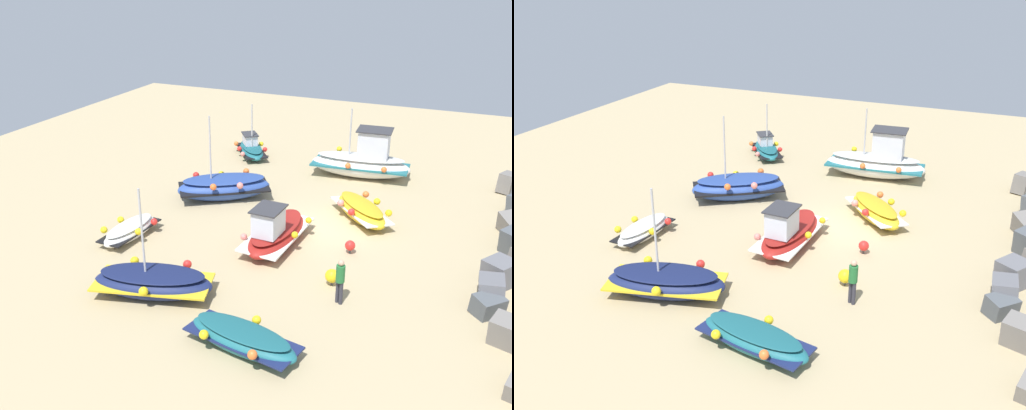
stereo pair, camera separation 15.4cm
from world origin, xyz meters
The scene contains 12 objects.
ground_plane centered at (0.00, 0.00, 0.00)m, with size 48.81×48.81×0.00m, color tan.
fishing_boat_0 centered at (2.31, -1.25, 0.63)m, with size 4.58×2.32×2.05m.
fishing_boat_1 centered at (-1.47, -5.54, 0.63)m, with size 4.13×4.91×4.33m.
fishing_boat_2 centered at (7.67, -3.89, 0.52)m, with size 2.85×4.69×4.14m.
fishing_boat_3 centered at (-7.33, 0.07, 0.88)m, with size 2.81×5.62×3.86m.
fishing_boat_4 centered at (9.29, 0.41, 0.41)m, with size 2.10×4.04×0.86m.
fishing_boat_5 centered at (-8.18, -7.02, 0.45)m, with size 3.50×3.06×3.27m.
fishing_boat_6 centered at (-1.68, 1.45, 0.48)m, with size 3.73×3.58×1.01m.
fishing_boat_7 centered at (4.16, -7.33, 0.36)m, with size 3.27×1.78×0.76m.
person_walking centered at (5.54, 2.45, 1.00)m, with size 0.32×0.32×1.73m.
mooring_buoy_0 centered at (4.48, 1.87, 0.40)m, with size 0.52×0.52×0.66m.
mooring_buoy_1 centered at (1.76, 1.84, 0.36)m, with size 0.43×0.43×0.58m.
Camera 2 is at (22.76, 6.87, 11.43)m, focal length 40.78 mm.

